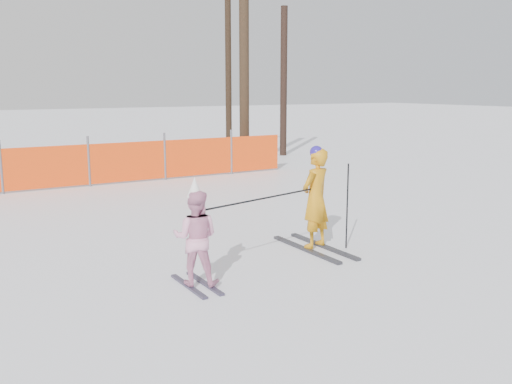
# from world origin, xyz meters

# --- Properties ---
(ground) EXTENTS (120.00, 120.00, 0.00)m
(ground) POSITION_xyz_m (0.00, 0.00, 0.00)
(ground) COLOR white
(ground) RESTS_ON ground
(adult) EXTENTS (0.64, 1.64, 1.58)m
(adult) POSITION_xyz_m (1.09, 0.57, 0.78)
(adult) COLOR black
(adult) RESTS_ON ground
(child) EXTENTS (0.73, 0.96, 1.37)m
(child) POSITION_xyz_m (-1.16, 0.00, 0.63)
(child) COLOR black
(child) RESTS_ON ground
(ski_poles) EXTENTS (2.59, 0.53, 1.31)m
(ski_poles) POSITION_xyz_m (0.57, 0.32, 0.83)
(ski_poles) COLOR black
(ski_poles) RESTS_ON ground
(tree_trunks) EXTENTS (2.89, 3.00, 6.75)m
(tree_trunks) POSITION_xyz_m (5.63, 10.23, 3.04)
(tree_trunks) COLOR #332416
(tree_trunks) RESTS_ON ground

